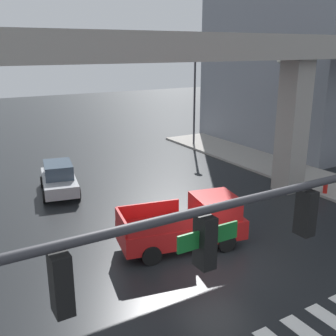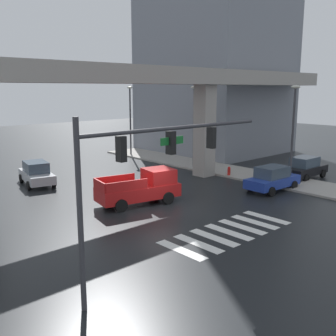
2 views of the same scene
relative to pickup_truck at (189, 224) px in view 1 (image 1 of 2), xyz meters
name	(u,v)px [view 1 (image 1 of 2)]	position (x,y,z in m)	size (l,w,h in m)	color
ground_plane	(218,268)	(0.01, -2.02, -0.99)	(120.00, 120.00, 0.00)	black
elevated_overpass	(154,63)	(0.01, 2.85, 6.28)	(48.76, 2.33, 8.52)	#9E9991
pickup_truck	(189,224)	(0.00, 0.00, 0.00)	(5.37, 2.87, 2.08)	red
sedan_silver	(59,178)	(-2.75, 9.11, -0.14)	(2.57, 4.56, 1.72)	#A8AAAF
traffic_signal_mast	(138,295)	(-6.26, -8.08, 3.57)	(8.69, 0.32, 6.20)	#38383D
street_lamp_mid_block	(278,104)	(10.21, 5.48, 3.57)	(0.44, 0.70, 7.24)	#38383D
street_lamp_far_north	(195,91)	(10.21, 14.69, 3.57)	(0.44, 0.70, 7.24)	#38383D
fire_hydrant	(325,188)	(9.81, 1.11, -0.56)	(0.24, 0.24, 0.85)	red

